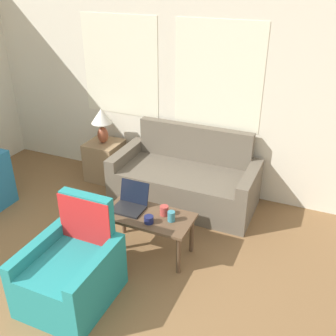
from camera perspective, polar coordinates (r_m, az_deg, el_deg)
name	(u,v)px	position (r m, az deg, el deg)	size (l,w,h in m)	color
wall_back	(173,90)	(5.14, 0.74, 11.21)	(6.37, 0.06, 2.60)	silver
couch	(186,181)	(5.02, 2.60, -1.85)	(1.79, 0.85, 0.93)	#665B4C
armchair	(73,272)	(3.75, -13.62, -14.42)	(0.72, 0.80, 0.92)	teal
side_table	(105,160)	(5.63, -9.12, 1.09)	(0.46, 0.46, 0.55)	#937551
table_lamp	(102,121)	(5.40, -9.59, 6.81)	(0.28, 0.28, 0.49)	brown
coffee_table	(149,220)	(4.08, -2.84, -7.56)	(0.92, 0.47, 0.46)	brown
laptop	(131,203)	(4.15, -5.46, -5.02)	(0.32, 0.31, 0.26)	black
cup_navy	(171,216)	(3.93, 0.48, -7.02)	(0.08, 0.08, 0.11)	teal
cup_yellow	(149,220)	(3.92, -2.80, -7.48)	(0.09, 0.09, 0.08)	#191E4C
cup_white	(164,211)	(4.02, -0.56, -6.19)	(0.09, 0.09, 0.10)	#B23D38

